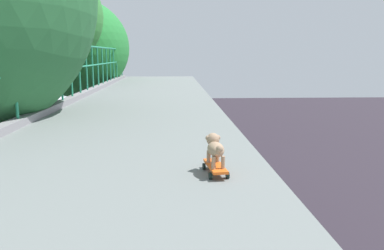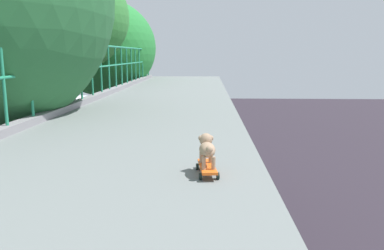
{
  "view_description": "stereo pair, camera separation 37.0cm",
  "coord_description": "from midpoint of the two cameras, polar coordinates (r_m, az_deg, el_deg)",
  "views": [
    {
      "loc": [
        2.14,
        -0.28,
        6.8
      ],
      "look_at": [
        2.33,
        3.96,
        6.02
      ],
      "focal_mm": 36.0,
      "sensor_mm": 36.0,
      "label": 1
    },
    {
      "loc": [
        2.51,
        -0.29,
        6.8
      ],
      "look_at": [
        2.33,
        3.96,
        6.02
      ],
      "focal_mm": 36.0,
      "sensor_mm": 36.0,
      "label": 2
    }
  ],
  "objects": [
    {
      "name": "small_dog",
      "position": [
        3.5,
        5.27,
        -3.39
      ],
      "size": [
        0.17,
        0.39,
        0.28
      ],
      "color": "#A38266",
      "rests_on": "toy_skateboard"
    },
    {
      "name": "city_bus",
      "position": [
        31.52,
        -16.8,
        0.77
      ],
      "size": [
        2.65,
        10.73,
        3.1
      ],
      "color": "white",
      "rests_on": "ground"
    },
    {
      "name": "toy_skateboard",
      "position": [
        3.54,
        5.28,
        -6.32
      ],
      "size": [
        0.22,
        0.47,
        0.09
      ],
      "color": "orange",
      "rests_on": "overpass_deck"
    },
    {
      "name": "roadside_tree_farthest",
      "position": [
        17.99,
        -12.46,
        10.95
      ],
      "size": [
        4.72,
        4.72,
        9.25
      ],
      "color": "#4D3720",
      "rests_on": "ground"
    },
    {
      "name": "roadside_tree_far",
      "position": [
        14.98,
        -17.68,
        14.75
      ],
      "size": [
        4.61,
        4.61,
        10.13
      ],
      "color": "brown",
      "rests_on": "ground"
    }
  ]
}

